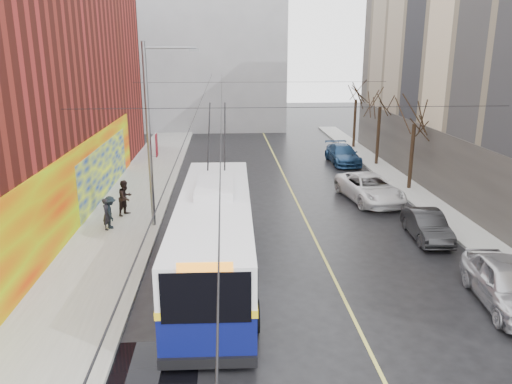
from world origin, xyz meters
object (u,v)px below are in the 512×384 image
Objects in this scene: parked_car_c at (370,188)px; pedestrian_a at (107,214)px; streetlight_pole at (152,132)px; parked_car_d at (343,154)px; trolleybus at (215,234)px; pedestrian_c at (110,212)px; parked_car_a at (507,284)px; following_car at (209,180)px; tree_mid at (381,97)px; pedestrian_b at (125,198)px; tree_far at (356,91)px; parked_car_b at (427,225)px; tree_near at (415,112)px.

parked_car_c is 3.57× the size of pedestrian_a.
parked_car_d is (12.68, 13.83, -4.12)m from streetlight_pole.
trolleybus is 7.47m from pedestrian_c.
streetlight_pole reaches higher than parked_car_d.
trolleybus is 2.71× the size of parked_car_a.
following_car is (-10.23, -7.61, 0.08)m from parked_car_d.
pedestrian_b is at bearing -146.33° from tree_mid.
tree_far is at bearing 65.89° from trolleybus.
pedestrian_a is at bearing -138.04° from parked_car_d.
parked_car_a is 1.19× the size of parked_car_b.
pedestrian_c reaches higher than parked_car_d.
tree_near is at bearing 45.05° from trolleybus.
pedestrian_b is at bearing -179.84° from parked_car_c.
parked_car_b is at bearing -90.05° from parked_car_c.
streetlight_pole reaches higher than parked_car_c.
following_car is at bearing 178.97° from tree_near.
trolleybus is 21.78m from parked_car_d.
parked_car_c is 14.91m from pedestrian_a.
streetlight_pole is 1.87× the size of parked_car_a.
tree_far is 17.03m from parked_car_c.
parked_car_d is 18.92m from pedestrian_b.
pedestrian_c is at bearing -27.82° from pedestrian_a.
streetlight_pole is 16.28m from tree_near.
following_car is at bearing 93.88° from trolleybus.
pedestrian_a is (-17.46, -6.50, -4.04)m from tree_near.
tree_far reaches higher than parked_car_c.
streetlight_pole is 4.76× the size of pedestrian_b.
pedestrian_c is at bearing -130.42° from tree_far.
streetlight_pole is 1.89× the size of following_car.
streetlight_pole is 5.74× the size of pedestrian_a.
streetlight_pole is 7.81m from following_car.
tree_near is 1.34× the size of following_car.
streetlight_pole is at bearing -65.51° from pedestrian_a.
parked_car_b is at bearing 98.83° from parked_car_a.
parked_car_d is at bearing 97.78° from parked_car_a.
pedestrian_b is 2.07m from pedestrian_c.
tree_far is (0.00, 7.00, -0.11)m from tree_mid.
pedestrian_a is 0.97× the size of pedestrian_c.
tree_mid reaches higher than parked_car_b.
streetlight_pole is 1.61× the size of parked_car_c.
parked_car_b is at bearing 19.58° from trolleybus.
tree_mid is 5.21m from parked_car_d.
parked_car_d is (-0.46, 22.61, -0.09)m from parked_car_a.
tree_mid reaches higher than pedestrian_b.
parked_car_d is (9.68, 19.49, -0.97)m from trolleybus.
parked_car_d is at bearing 94.33° from parked_car_b.
tree_far reaches higher than tree_near.
parked_car_b is 0.80× the size of parked_car_d.
tree_near is 0.96× the size of tree_mid.
following_car is 8.25m from pedestrian_a.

